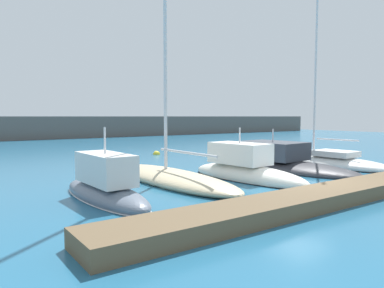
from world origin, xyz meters
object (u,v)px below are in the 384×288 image
at_px(sailboat_sand_second, 170,173).
at_px(mooring_buoy_yellow, 157,154).
at_px(sailboat_white_fifth, 326,162).
at_px(motorboat_slate_nearest, 105,187).
at_px(motorboat_charcoal_fourth, 278,163).
at_px(motorboat_ivory_third, 245,171).

height_order(sailboat_sand_second, mooring_buoy_yellow, sailboat_sand_second).
height_order(sailboat_white_fifth, mooring_buoy_yellow, sailboat_white_fifth).
xyz_separation_m(sailboat_sand_second, sailboat_white_fifth, (11.28, -0.90, -0.20)).
height_order(motorboat_slate_nearest, motorboat_charcoal_fourth, motorboat_slate_nearest).
relative_size(sailboat_sand_second, motorboat_ivory_third, 2.87).
relative_size(sailboat_white_fifth, mooring_buoy_yellow, 28.41).
distance_m(motorboat_slate_nearest, mooring_buoy_yellow, 16.26).
distance_m(motorboat_slate_nearest, sailboat_white_fifth, 15.27).
bearing_deg(sailboat_white_fifth, motorboat_slate_nearest, 89.38).
bearing_deg(motorboat_charcoal_fourth, sailboat_sand_second, 84.98).
xyz_separation_m(motorboat_slate_nearest, sailboat_white_fifth, (15.25, 0.72, -0.22)).
relative_size(motorboat_slate_nearest, mooring_buoy_yellow, 10.73).
distance_m(motorboat_ivory_third, motorboat_charcoal_fourth, 4.53).
bearing_deg(motorboat_ivory_third, sailboat_white_fifth, -90.14).
bearing_deg(sailboat_white_fifth, sailboat_sand_second, 82.13).
bearing_deg(motorboat_charcoal_fourth, mooring_buoy_yellow, 4.72).
height_order(motorboat_ivory_third, motorboat_charcoal_fourth, motorboat_ivory_third).
bearing_deg(sailboat_sand_second, motorboat_slate_nearest, 111.32).
bearing_deg(mooring_buoy_yellow, sailboat_sand_second, -116.76).
bearing_deg(sailboat_sand_second, motorboat_charcoal_fourth, -90.84).
distance_m(motorboat_slate_nearest, motorboat_ivory_third, 7.42).
xyz_separation_m(motorboat_ivory_third, sailboat_white_fifth, (7.83, 0.65, -0.18)).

